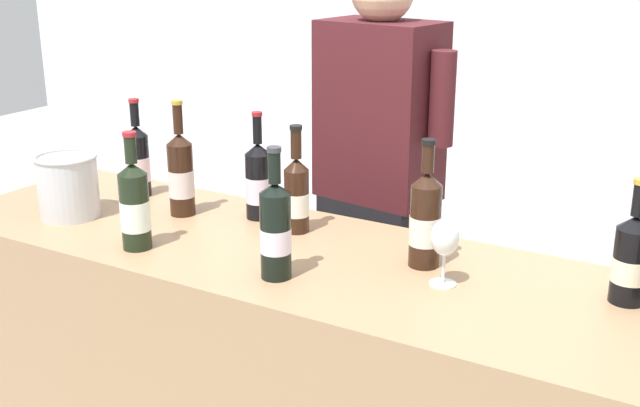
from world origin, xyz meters
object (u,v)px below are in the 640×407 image
at_px(wine_bottle_6, 275,230).
at_px(wine_glass, 444,241).
at_px(wine_bottle_8, 297,194).
at_px(wine_bottle_3, 425,219).
at_px(wine_bottle_1, 181,174).
at_px(person_server, 377,215).
at_px(wine_bottle_4, 631,259).
at_px(wine_bottle_0, 138,161).
at_px(ice_bucket, 68,185).
at_px(wine_bottle_2, 259,181).
at_px(wine_bottle_7, 135,206).

xyz_separation_m(wine_bottle_6, wine_glass, (0.38, 0.16, -0.01)).
bearing_deg(wine_glass, wine_bottle_8, 164.33).
distance_m(wine_bottle_3, wine_bottle_6, 0.38).
relative_size(wine_bottle_1, person_server, 0.21).
height_order(wine_bottle_3, wine_glass, wine_bottle_3).
height_order(wine_bottle_4, person_server, person_server).
relative_size(wine_bottle_0, wine_bottle_3, 0.96).
height_order(wine_bottle_6, ice_bucket, wine_bottle_6).
height_order(wine_bottle_1, wine_bottle_3, wine_bottle_1).
xyz_separation_m(wine_bottle_3, wine_bottle_4, (0.49, 0.04, -0.02)).
relative_size(wine_bottle_2, wine_glass, 1.92).
relative_size(wine_bottle_2, wine_bottle_4, 1.09).
bearing_deg(wine_bottle_4, wine_bottle_0, 178.43).
bearing_deg(wine_bottle_6, wine_bottle_8, 113.01).
distance_m(wine_glass, person_server, 0.87).
height_order(wine_bottle_7, wine_bottle_8, wine_bottle_7).
distance_m(wine_bottle_6, wine_bottle_7, 0.44).
bearing_deg(wine_glass, ice_bucket, -175.48).
bearing_deg(wine_bottle_0, ice_bucket, -98.88).
distance_m(wine_bottle_1, wine_glass, 0.89).
bearing_deg(wine_bottle_8, wine_bottle_4, -0.88).
bearing_deg(wine_bottle_1, wine_bottle_6, -26.72).
bearing_deg(wine_bottle_7, wine_bottle_4, 14.57).
relative_size(wine_bottle_1, ice_bucket, 1.83).
relative_size(wine_bottle_2, wine_bottle_6, 0.97).
relative_size(wine_bottle_0, wine_glass, 1.89).
relative_size(wine_bottle_3, wine_glass, 1.97).
bearing_deg(wine_bottle_0, wine_bottle_6, -23.86).
height_order(wine_bottle_1, person_server, person_server).
height_order(wine_bottle_2, ice_bucket, wine_bottle_2).
bearing_deg(wine_bottle_6, wine_bottle_7, -176.69).
bearing_deg(wine_bottle_8, wine_bottle_2, 164.66).
relative_size(wine_bottle_4, wine_glass, 1.76).
xyz_separation_m(wine_bottle_0, wine_glass, (1.13, -0.17, -0.00)).
xyz_separation_m(wine_bottle_1, wine_bottle_6, (0.51, -0.26, -0.00)).
xyz_separation_m(wine_bottle_2, wine_bottle_8, (0.16, -0.04, -0.00)).
bearing_deg(wine_bottle_6, wine_bottle_1, 153.28).
height_order(wine_bottle_7, person_server, person_server).
height_order(wine_bottle_7, ice_bucket, wine_bottle_7).
bearing_deg(wine_bottle_2, wine_bottle_3, -9.27).
xyz_separation_m(wine_bottle_2, wine_bottle_3, (0.58, -0.09, 0.01)).
height_order(wine_bottle_0, wine_bottle_8, wine_bottle_0).
xyz_separation_m(wine_bottle_6, ice_bucket, (-0.79, 0.07, -0.03)).
distance_m(wine_bottle_0, wine_bottle_6, 0.82).
distance_m(wine_bottle_7, ice_bucket, 0.37).
bearing_deg(person_server, wine_bottle_3, -54.17).
bearing_deg(wine_bottle_2, ice_bucket, -151.08).
distance_m(wine_bottle_4, wine_bottle_6, 0.83).
xyz_separation_m(wine_bottle_4, wine_glass, (-0.40, -0.13, 0.01)).
height_order(wine_bottle_3, wine_bottle_8, wine_bottle_3).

